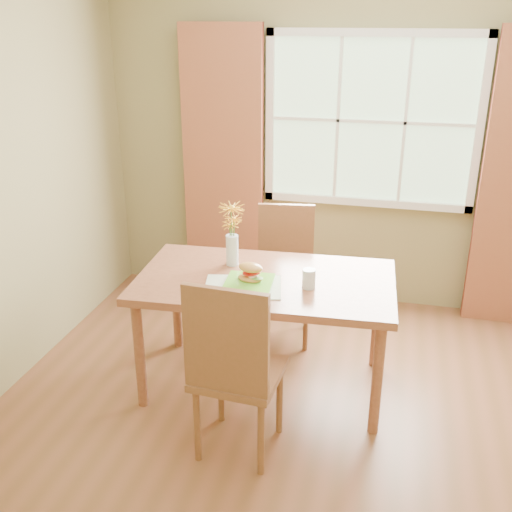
{
  "coord_description": "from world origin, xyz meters",
  "views": [
    {
      "loc": [
        0.24,
        -2.77,
        2.28
      ],
      "look_at": [
        -0.54,
        0.42,
        0.92
      ],
      "focal_mm": 42.0,
      "sensor_mm": 36.0,
      "label": 1
    }
  ],
  "objects_px": {
    "chair_near": "(233,365)",
    "water_glass": "(309,279)",
    "chair_far": "(285,267)",
    "croissant_sandwich": "(250,273)",
    "dining_table": "(265,290)",
    "flower_vase": "(232,228)"
  },
  "relations": [
    {
      "from": "dining_table",
      "to": "flower_vase",
      "type": "relative_size",
      "value": 3.93
    },
    {
      "from": "dining_table",
      "to": "chair_far",
      "type": "distance_m",
      "value": 0.72
    },
    {
      "from": "chair_far",
      "to": "croissant_sandwich",
      "type": "distance_m",
      "value": 0.87
    },
    {
      "from": "chair_near",
      "to": "chair_far",
      "type": "distance_m",
      "value": 1.42
    },
    {
      "from": "chair_far",
      "to": "flower_vase",
      "type": "height_order",
      "value": "flower_vase"
    },
    {
      "from": "dining_table",
      "to": "chair_far",
      "type": "bearing_deg",
      "value": 87.94
    },
    {
      "from": "chair_far",
      "to": "water_glass",
      "type": "xyz_separation_m",
      "value": [
        0.29,
        -0.78,
        0.28
      ]
    },
    {
      "from": "croissant_sandwich",
      "to": "flower_vase",
      "type": "distance_m",
      "value": 0.37
    },
    {
      "from": "dining_table",
      "to": "flower_vase",
      "type": "height_order",
      "value": "flower_vase"
    },
    {
      "from": "croissant_sandwich",
      "to": "flower_vase",
      "type": "height_order",
      "value": "flower_vase"
    },
    {
      "from": "chair_near",
      "to": "chair_far",
      "type": "xyz_separation_m",
      "value": [
        -0.01,
        1.42,
        -0.04
      ]
    },
    {
      "from": "water_glass",
      "to": "chair_far",
      "type": "bearing_deg",
      "value": 110.55
    },
    {
      "from": "water_glass",
      "to": "chair_near",
      "type": "bearing_deg",
      "value": -114.17
    },
    {
      "from": "water_glass",
      "to": "flower_vase",
      "type": "height_order",
      "value": "flower_vase"
    },
    {
      "from": "flower_vase",
      "to": "dining_table",
      "type": "bearing_deg",
      "value": -31.63
    },
    {
      "from": "chair_far",
      "to": "chair_near",
      "type": "bearing_deg",
      "value": -98.24
    },
    {
      "from": "chair_far",
      "to": "croissant_sandwich",
      "type": "height_order",
      "value": "chair_far"
    },
    {
      "from": "chair_near",
      "to": "water_glass",
      "type": "xyz_separation_m",
      "value": [
        0.29,
        0.64,
        0.24
      ]
    },
    {
      "from": "croissant_sandwich",
      "to": "chair_near",
      "type": "bearing_deg",
      "value": -71.52
    },
    {
      "from": "croissant_sandwich",
      "to": "flower_vase",
      "type": "xyz_separation_m",
      "value": [
        -0.19,
        0.27,
        0.17
      ]
    },
    {
      "from": "dining_table",
      "to": "water_glass",
      "type": "height_order",
      "value": "water_glass"
    },
    {
      "from": "chair_near",
      "to": "dining_table",
      "type": "bearing_deg",
      "value": 93.46
    }
  ]
}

